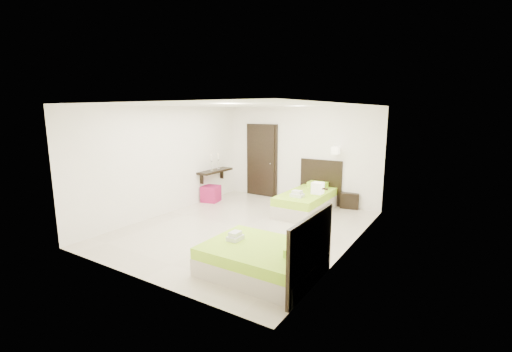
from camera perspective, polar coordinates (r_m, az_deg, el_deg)
The scene contains 7 objects.
floor at distance 7.49m, azimuth -1.89°, elevation -8.59°, with size 5.50×5.50×0.00m, color beige.
bed_single at distance 8.67m, azimuth 8.58°, elevation -4.00°, with size 1.16×1.94×1.60m.
bed_double at distance 5.38m, azimuth 1.41°, elevation -13.60°, with size 1.72×1.46×1.42m.
nightstand at distance 9.28m, azimuth 15.42°, elevation -3.84°, with size 0.46×0.41×0.41m, color black.
ottoman at distance 9.62m, azimuth -7.53°, elevation -2.93°, with size 0.45×0.45×0.45m, color maroon.
door at distance 10.09m, azimuth 0.96°, elevation 2.58°, with size 1.02×0.15×2.14m.
console_shelf at distance 9.74m, azimuth -6.86°, elevation 0.81°, with size 0.35×1.20×0.78m.
Camera 1 is at (3.95, -5.86, 2.46)m, focal length 24.00 mm.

